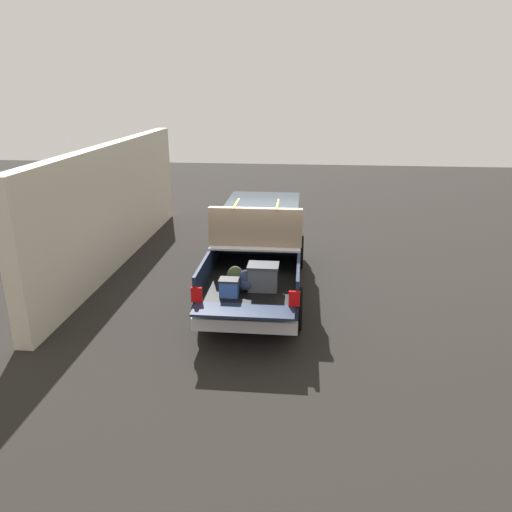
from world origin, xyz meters
name	(u,v)px	position (x,y,z in m)	size (l,w,h in m)	color
ground_plane	(258,292)	(0.00, 0.00, 0.00)	(40.00, 40.00, 0.00)	black
pickup_truck	(260,247)	(0.38, 0.00, 0.99)	(6.05, 2.06, 2.23)	#162138
building_facade	(115,204)	(1.82, 4.03, 1.60)	(9.91, 0.36, 3.20)	beige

